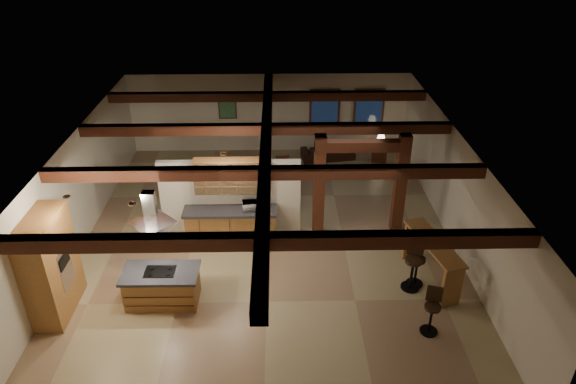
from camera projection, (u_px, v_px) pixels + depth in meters
The scene contains 23 objects.
ground at pixel (268, 241), 14.07m from camera, with size 12.00×12.00×0.00m, color tan.
room_walls at pixel (267, 184), 13.20m from camera, with size 12.00×12.00×12.00m.
ceiling_beams at pixel (266, 149), 12.72m from camera, with size 10.00×12.00×0.28m.
timber_posts at pixel (360, 174), 13.69m from camera, with size 2.50×0.30×2.90m.
partition_wall at pixel (231, 197), 13.95m from camera, with size 3.80×0.18×2.20m, color beige.
pantry_cabinet at pixel (51, 266), 11.13m from camera, with size 0.67×1.60×2.40m.
back_counter at pixel (231, 224), 13.91m from camera, with size 2.50×0.66×0.94m.
upper_display_cabinet at pixel (229, 176), 13.41m from camera, with size 1.80×0.36×0.95m.
range_hood at pixel (155, 237), 11.07m from camera, with size 1.10×1.10×1.40m.
back_windows at pixel (347, 112), 18.56m from camera, with size 2.70×0.07×1.70m.
framed_art at pixel (227, 108), 18.38m from camera, with size 0.65×0.05×0.85m.
recessed_cans at pixel (145, 183), 10.93m from camera, with size 3.16×2.46×0.03m.
kitchen_island at pixel (162, 286), 11.73m from camera, with size 1.73×0.93×0.86m.
dining_table at pixel (263, 189), 15.91m from camera, with size 1.91×1.07×0.67m, color #421C10.
sofa at pixel (328, 151), 18.51m from camera, with size 1.89×0.74×0.55m, color black.
microwave at pixel (251, 206), 13.64m from camera, with size 0.44×0.30×0.25m, color silver.
bar_counter at pixel (432, 255), 12.25m from camera, with size 1.02×2.19×1.12m.
side_table at pixel (380, 153), 18.32m from camera, with size 0.50×0.50×0.62m, color #391C0E.
table_lamp at pixel (381, 138), 18.04m from camera, with size 0.31×0.31×0.36m.
bar_stool_a at pixel (432, 311), 10.83m from camera, with size 0.40×0.42×1.11m.
bar_stool_b at pixel (417, 263), 12.22m from camera, with size 0.41×0.41×1.17m.
bar_stool_c at pixel (413, 265), 12.07m from camera, with size 0.47×0.48×1.28m.
dining_chairs at pixel (263, 182), 15.78m from camera, with size 2.12×2.12×1.20m.
Camera 1 is at (0.31, -11.62, 8.05)m, focal length 32.00 mm.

